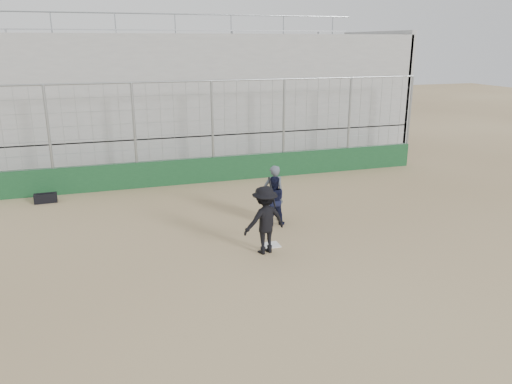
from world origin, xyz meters
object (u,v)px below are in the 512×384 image
object	(u,v)px
catcher_crouched	(273,209)
umpire	(274,196)
batter_at_plate	(265,220)
equipment_bag	(46,198)

from	to	relation	value
catcher_crouched	umpire	size ratio (longest dim) A/B	0.66
batter_at_plate	catcher_crouched	bearing A→B (deg)	64.02
umpire	equipment_bag	distance (m)	8.19
batter_at_plate	equipment_bag	distance (m)	8.81
batter_at_plate	umpire	bearing A→B (deg)	64.76
batter_at_plate	umpire	xyz separation A→B (m)	(1.06, 2.26, -0.11)
batter_at_plate	equipment_bag	size ratio (longest dim) A/B	2.57
catcher_crouched	equipment_bag	distance (m)	8.25
equipment_bag	umpire	bearing A→B (deg)	-30.87
umpire	equipment_bag	world-z (taller)	umpire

